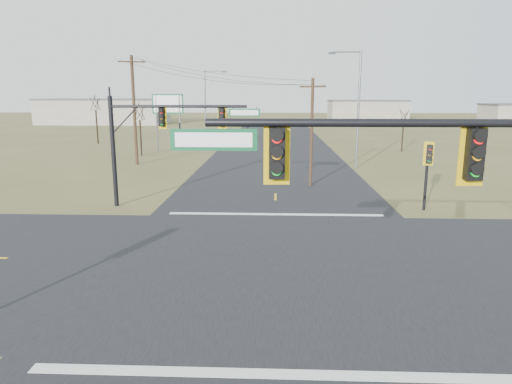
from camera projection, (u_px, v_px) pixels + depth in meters
ground at (276, 263)px, 18.25m from camera, size 320.00×320.00×0.00m
road_ew at (276, 262)px, 18.25m from camera, size 160.00×14.00×0.02m
road_ns at (276, 262)px, 18.25m from camera, size 14.00×160.00×0.02m
stop_bar_near at (277, 374)px, 10.92m from camera, size 12.00×0.40×0.01m
stop_bar_far at (276, 214)px, 25.58m from camera, size 12.00×0.40×0.01m
mast_arm_near at (478, 181)px, 9.34m from camera, size 10.33×0.44×6.62m
mast_arm_far at (165, 127)px, 26.56m from camera, size 8.83×0.57×6.54m
pedestal_signal_ne at (428, 160)px, 25.88m from camera, size 0.65×0.55×4.02m
utility_pole_near at (312, 130)px, 32.96m from camera, size 1.80×0.84×7.77m
utility_pole_far at (134, 109)px, 43.18m from camera, size 2.36×1.06×10.22m
highway_sign at (168, 112)px, 52.33m from camera, size 3.59×0.18×6.73m
streetlight_a at (356, 103)px, 40.58m from camera, size 2.93×0.45×10.47m
streetlight_c at (207, 107)px, 51.47m from camera, size 2.63×0.34×9.43m
bare_tree_a at (139, 111)px, 49.78m from camera, size 3.00×3.00×6.16m
bare_tree_b at (95, 102)px, 62.04m from camera, size 3.48×3.48×7.05m
bare_tree_c at (404, 116)px, 53.47m from camera, size 2.74×2.74×5.36m
warehouse_left at (105, 112)px, 107.22m from camera, size 28.00×14.00×5.50m
warehouse_mid at (367, 110)px, 124.26m from camera, size 20.00×12.00×5.00m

